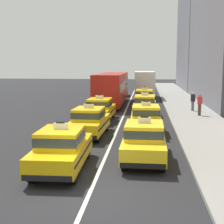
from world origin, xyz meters
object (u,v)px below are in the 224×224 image
at_px(taxi_left_nearest, 62,148).
at_px(bus_left_fourth, 112,87).
at_px(pedestrian_mid_block, 193,101).
at_px(taxi_right_third, 145,105).
at_px(taxi_left_third, 100,109).
at_px(box_truck_right_fifth, 144,84).
at_px(taxi_left_fifth, 120,89).
at_px(taxi_right_second, 146,118).
at_px(taxi_right_fourth, 144,97).
at_px(pedestrian_by_storefront, 200,105).
at_px(taxi_right_nearest, 144,140).
at_px(taxi_right_sixth, 144,87).
at_px(taxi_left_second, 89,121).

relative_size(taxi_left_nearest, bus_left_fourth, 0.41).
relative_size(taxi_left_nearest, pedestrian_mid_block, 2.82).
bearing_deg(taxi_right_third, pedestrian_mid_block, 28.16).
height_order(taxi_left_third, taxi_right_third, same).
bearing_deg(bus_left_fourth, taxi_left_nearest, -89.56).
relative_size(bus_left_fourth, box_truck_right_fifth, 1.60).
height_order(taxi_left_fifth, taxi_right_second, same).
height_order(taxi_left_nearest, taxi_right_fourth, same).
distance_m(taxi_left_fifth, pedestrian_by_storefront, 17.97).
distance_m(taxi_right_nearest, pedestrian_by_storefront, 12.77).
bearing_deg(bus_left_fourth, pedestrian_mid_block, -31.38).
xyz_separation_m(taxi_left_third, pedestrian_by_storefront, (7.59, 2.37, 0.14)).
distance_m(taxi_left_third, bus_left_fourth, 9.58).
bearing_deg(taxi_right_third, box_truck_right_fifth, 90.42).
height_order(taxi_right_nearest, taxi_right_second, same).
bearing_deg(taxi_right_fourth, taxi_left_fifth, 108.15).
distance_m(bus_left_fourth, taxi_right_second, 13.74).
xyz_separation_m(taxi_left_nearest, taxi_right_second, (3.30, 7.60, 0.00)).
xyz_separation_m(taxi_right_fourth, taxi_right_sixth, (-0.14, 14.01, 0.00)).
distance_m(taxi_left_second, taxi_left_fifth, 23.82).
bearing_deg(taxi_left_nearest, bus_left_fourth, 90.44).
bearing_deg(pedestrian_by_storefront, taxi_right_sixth, 102.50).
height_order(taxi_left_second, taxi_right_second, same).
height_order(taxi_right_fourth, pedestrian_mid_block, taxi_right_fourth).
bearing_deg(taxi_left_second, bus_left_fourth, 90.73).
distance_m(taxi_left_second, taxi_right_sixth, 28.03).
xyz_separation_m(taxi_left_fifth, taxi_right_nearest, (3.36, -28.31, 0.00)).
bearing_deg(taxi_right_second, taxi_right_third, 90.85).
bearing_deg(box_truck_right_fifth, taxi_right_nearest, -89.71).
xyz_separation_m(taxi_right_sixth, pedestrian_by_storefront, (4.51, -20.33, 0.14)).
distance_m(taxi_left_nearest, taxi_right_third, 14.44).
xyz_separation_m(taxi_left_third, taxi_left_fifth, (-0.05, 18.64, 0.00)).
distance_m(taxi_left_third, pedestrian_by_storefront, 7.95).
bearing_deg(taxi_left_fifth, pedestrian_by_storefront, -64.87).
bearing_deg(box_truck_right_fifth, taxi_right_fourth, -89.76).
relative_size(pedestrian_mid_block, pedestrian_by_storefront, 0.96).
distance_m(taxi_left_second, taxi_right_second, 3.58).
bearing_deg(taxi_left_fifth, taxi_left_third, -89.86).
bearing_deg(bus_left_fourth, taxi_right_second, -75.38).
bearing_deg(taxi_left_fifth, taxi_right_fourth, -71.85).
bearing_deg(taxi_left_nearest, taxi_right_fourth, 81.09).
bearing_deg(taxi_left_fifth, bus_left_fourth, -90.21).
distance_m(bus_left_fourth, taxi_right_fourth, 3.53).
bearing_deg(box_truck_right_fifth, taxi_left_third, -101.06).
bearing_deg(bus_left_fourth, taxi_left_fifth, 89.79).
bearing_deg(taxi_right_sixth, bus_left_fourth, -103.49).
distance_m(taxi_left_second, box_truck_right_fifth, 21.71).
height_order(taxi_left_third, pedestrian_mid_block, taxi_left_third).
height_order(taxi_left_fifth, taxi_right_sixth, same).
height_order(taxi_left_fifth, taxi_right_third, same).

